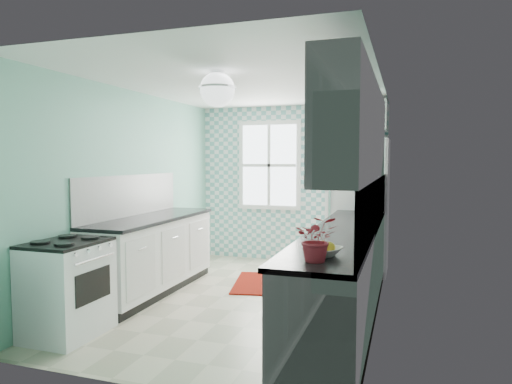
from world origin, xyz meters
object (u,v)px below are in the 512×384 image
(stove, at_px, (67,287))
(microwave, at_px, (359,130))
(sink, at_px, (357,218))
(fruit_bowl, at_px, (322,251))
(potted_plant, at_px, (317,239))
(ceiling_light, at_px, (217,89))
(fridge, at_px, (358,206))

(stove, xyz_separation_m, microwave, (2.31, 3.36, 1.61))
(sink, xyz_separation_m, microwave, (-0.09, 1.12, 1.14))
(fruit_bowl, relative_size, potted_plant, 0.86)
(ceiling_light, bearing_deg, sink, 50.90)
(stove, height_order, potted_plant, potted_plant)
(microwave, bearing_deg, stove, 56.07)
(fridge, distance_m, sink, 1.12)
(stove, bearing_deg, potted_plant, -5.86)
(fridge, bearing_deg, sink, -81.79)
(ceiling_light, height_order, microwave, ceiling_light)
(sink, relative_size, fruit_bowl, 1.94)
(stove, distance_m, fruit_bowl, 2.46)
(fridge, xyz_separation_m, potted_plant, (0.09, -3.71, 0.13))
(ceiling_light, xyz_separation_m, fridge, (1.11, 2.60, -1.36))
(ceiling_light, bearing_deg, potted_plant, -42.72)
(stove, xyz_separation_m, potted_plant, (2.40, -0.35, 0.64))
(fruit_bowl, bearing_deg, stove, 176.45)
(fridge, height_order, potted_plant, fridge)
(fridge, distance_m, fruit_bowl, 3.51)
(stove, height_order, sink, sink)
(ceiling_light, height_order, fridge, ceiling_light)
(potted_plant, bearing_deg, fridge, 91.39)
(fruit_bowl, bearing_deg, microwave, 91.47)
(fridge, relative_size, stove, 2.22)
(sink, distance_m, fruit_bowl, 2.39)
(ceiling_light, distance_m, sink, 2.36)
(fruit_bowl, height_order, microwave, microwave)
(ceiling_light, xyz_separation_m, stove, (-1.20, -0.76, -1.87))
(fruit_bowl, height_order, potted_plant, potted_plant)
(sink, xyz_separation_m, potted_plant, (-0.00, -2.59, 0.17))
(ceiling_light, height_order, potted_plant, ceiling_light)
(stove, distance_m, microwave, 4.38)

